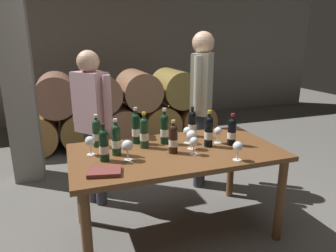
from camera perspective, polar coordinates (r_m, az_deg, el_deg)
ground_plane at (r=2.85m, az=1.40°, el=-18.99°), size 14.00×14.00×0.00m
cellar_back_wall at (r=6.44m, az=-12.11°, el=13.62°), size 10.00×0.24×2.80m
barrel_stack at (r=4.97m, az=-9.13°, el=3.16°), size 3.12×0.90×1.15m
stone_pillar at (r=3.82m, az=-26.56°, el=9.37°), size 0.32×0.32×2.60m
dining_table at (r=2.52m, az=1.50°, el=-6.46°), size 1.70×0.90×0.76m
wine_bottle_0 at (r=2.62m, az=11.93°, el=-1.01°), size 0.07×0.07×0.28m
wine_bottle_1 at (r=2.60m, az=-0.66°, el=-0.48°), size 0.07×0.07×0.31m
wine_bottle_2 at (r=2.81m, az=4.57°, el=0.47°), size 0.07×0.07×0.28m
wine_bottle_3 at (r=2.62m, az=-6.06°, el=-0.38°), size 0.07×0.07×0.32m
wine_bottle_4 at (r=2.28m, az=-11.98°, el=-3.52°), size 0.07×0.07×0.29m
wine_bottle_5 at (r=2.39m, az=0.99°, el=-2.39°), size 0.07×0.07×0.27m
wine_bottle_6 at (r=2.38m, az=-9.75°, el=-2.52°), size 0.07×0.07×0.29m
wine_bottle_7 at (r=2.51m, az=-4.50°, el=-1.22°), size 0.07×0.07×0.31m
wine_bottle_8 at (r=2.55m, az=7.69°, el=-0.97°), size 0.07×0.07×0.31m
wine_bottle_9 at (r=2.60m, az=-13.28°, el=-1.23°), size 0.07×0.07×0.28m
wine_glass_0 at (r=2.37m, az=4.91°, el=-3.10°), size 0.07×0.07×0.14m
wine_glass_1 at (r=2.48m, az=4.47°, el=-1.87°), size 0.09×0.09×0.16m
wine_glass_2 at (r=2.43m, az=-14.47°, el=-2.89°), size 0.08×0.08×0.15m
wine_glass_3 at (r=2.31m, az=13.03°, el=-3.88°), size 0.07×0.07×0.15m
wine_glass_4 at (r=2.62m, az=3.69°, el=-1.10°), size 0.07×0.07×0.15m
wine_glass_5 at (r=2.65m, az=9.42°, el=-1.09°), size 0.07×0.07×0.14m
wine_glass_6 at (r=2.27m, az=-7.64°, el=-3.78°), size 0.09×0.09×0.16m
tasting_notebook at (r=2.11m, az=-11.88°, el=-8.39°), size 0.25×0.20×0.03m
sommelier_presenting at (r=3.30m, az=6.35°, el=5.64°), size 0.34×0.41×1.72m
taster_seated_left at (r=3.00m, az=-14.12°, el=1.79°), size 0.34×0.40×1.54m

